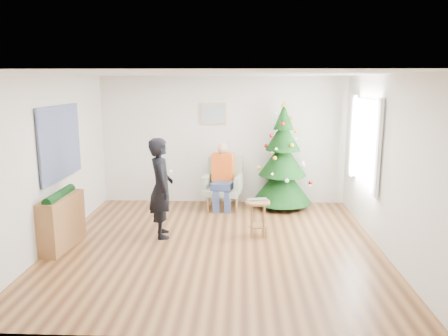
{
  "coord_description": "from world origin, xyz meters",
  "views": [
    {
      "loc": [
        0.39,
        -6.38,
        2.49
      ],
      "look_at": [
        0.1,
        0.6,
        1.1
      ],
      "focal_mm": 35.0,
      "sensor_mm": 36.0,
      "label": 1
    }
  ],
  "objects_px": {
    "christmas_tree": "(283,160)",
    "armchair": "(223,190)",
    "console": "(61,222)",
    "standing_man": "(161,188)",
    "stool": "(258,218)"
  },
  "relations": [
    {
      "from": "standing_man",
      "to": "console",
      "type": "distance_m",
      "value": 1.59
    },
    {
      "from": "armchair",
      "to": "standing_man",
      "type": "xyz_separation_m",
      "value": [
        -0.92,
        -1.68,
        0.45
      ]
    },
    {
      "from": "christmas_tree",
      "to": "stool",
      "type": "distance_m",
      "value": 1.91
    },
    {
      "from": "standing_man",
      "to": "stool",
      "type": "bearing_deg",
      "value": -103.18
    },
    {
      "from": "christmas_tree",
      "to": "armchair",
      "type": "xyz_separation_m",
      "value": [
        -1.17,
        -0.09,
        -0.6
      ]
    },
    {
      "from": "armchair",
      "to": "console",
      "type": "height_order",
      "value": "armchair"
    },
    {
      "from": "christmas_tree",
      "to": "console",
      "type": "height_order",
      "value": "christmas_tree"
    },
    {
      "from": "christmas_tree",
      "to": "console",
      "type": "bearing_deg",
      "value": -146.48
    },
    {
      "from": "stool",
      "to": "console",
      "type": "xyz_separation_m",
      "value": [
        -2.99,
        -0.62,
        0.1
      ]
    },
    {
      "from": "armchair",
      "to": "standing_man",
      "type": "height_order",
      "value": "standing_man"
    },
    {
      "from": "armchair",
      "to": "console",
      "type": "xyz_separation_m",
      "value": [
        -2.35,
        -2.25,
        0.03
      ]
    },
    {
      "from": "christmas_tree",
      "to": "armchair",
      "type": "distance_m",
      "value": 1.32
    },
    {
      "from": "armchair",
      "to": "standing_man",
      "type": "relative_size",
      "value": 0.61
    },
    {
      "from": "christmas_tree",
      "to": "console",
      "type": "distance_m",
      "value": 4.27
    },
    {
      "from": "standing_man",
      "to": "christmas_tree",
      "type": "bearing_deg",
      "value": -65.14
    }
  ]
}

